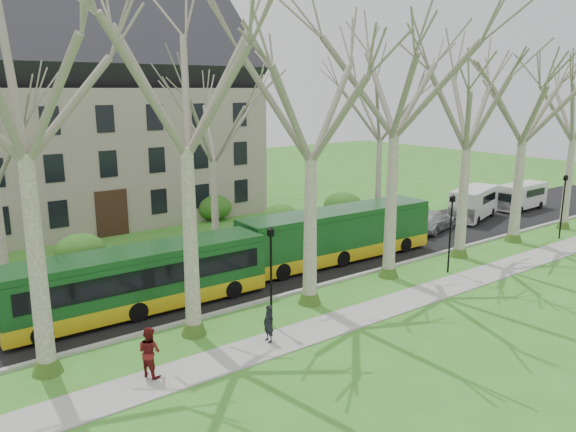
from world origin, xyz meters
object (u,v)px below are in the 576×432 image
Objects in this scene: van_b at (522,197)px; pedestrian_a at (269,323)px; bus_lead at (140,279)px; sedan at (432,220)px; bus_follow at (338,234)px; van_a at (474,204)px; pedestrian_b at (149,352)px.

van_b is 3.27× the size of pedestrian_a.
sedan is (22.44, 1.63, -0.75)m from bus_lead.
bus_follow reaches higher than van_b.
van_a is at bearing 7.91° from bus_follow.
van_a is at bearing 5.19° from bus_lead.
bus_follow is at bearing 3.18° from bus_lead.
van_b is at bearing 3.99° from bus_lead.
pedestrian_b is at bearing 91.95° from sedan.
bus_lead is 12.42m from bus_follow.
pedestrian_b is at bearing -170.55° from van_b.
pedestrian_b is (-24.56, -7.52, 0.17)m from sedan.
sedan is 1.02× the size of van_b.
pedestrian_b is at bearing -108.67° from bus_lead.
bus_lead is 7.78× the size of pedestrian_a.
bus_lead is at bearing 167.16° from van_a.
bus_lead is 0.95× the size of bus_follow.
van_b is (34.09, 1.71, -0.40)m from bus_lead.
van_a is (15.43, 1.54, -0.35)m from bus_follow.
van_a is at bearing 175.12° from van_b.
van_a is 26.33m from pedestrian_a.
van_a reaches higher than pedestrian_a.
van_a reaches higher than pedestrian_b.
van_a is at bearing -98.05° from pedestrian_b.
sedan is at bearing 5.26° from bus_lead.
pedestrian_a is (-25.04, -8.14, -0.45)m from van_a.
bus_lead reaches higher than pedestrian_b.
bus_follow is at bearing -179.08° from van_b.
bus_lead is 6.80m from pedestrian_a.
pedestrian_b is at bearing 177.82° from van_a.
van_b is 37.00m from pedestrian_b.
sedan is at bearing 178.01° from van_b.
bus_follow is at bearing 168.77° from van_a.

